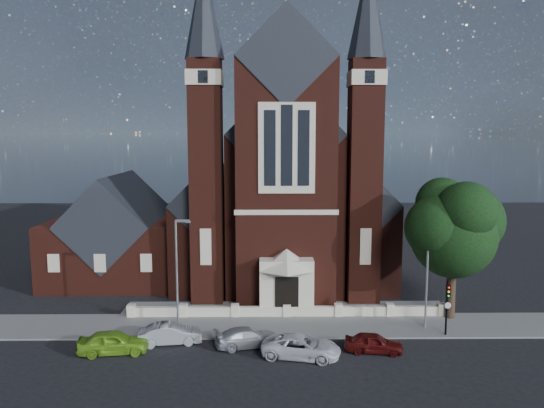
{
  "coord_description": "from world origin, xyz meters",
  "views": [
    {
      "loc": [
        -1.55,
        -33.0,
        14.1
      ],
      "look_at": [
        -1.09,
        12.0,
        8.13
      ],
      "focal_mm": 35.0,
      "sensor_mm": 36.0,
      "label": 1
    }
  ],
  "objects_px": {
    "street_tree": "(456,230)",
    "traffic_signal": "(447,301)",
    "street_lamp_right": "(429,267)",
    "car_dark_red": "(374,343)",
    "street_lamp_left": "(178,268)",
    "car_silver_b": "(248,337)",
    "church": "(281,190)",
    "car_lime_van": "(113,342)",
    "parish_hall": "(119,238)",
    "car_white_suv": "(301,347)",
    "car_silver_a": "(170,334)"
  },
  "relations": [
    {
      "from": "car_silver_a",
      "to": "car_white_suv",
      "type": "distance_m",
      "value": 9.0
    },
    {
      "from": "church",
      "to": "car_lime_van",
      "type": "bearing_deg",
      "value": -116.35
    },
    {
      "from": "church",
      "to": "street_lamp_right",
      "type": "relative_size",
      "value": 4.31
    },
    {
      "from": "street_tree",
      "to": "car_silver_b",
      "type": "relative_size",
      "value": 2.44
    },
    {
      "from": "car_white_suv",
      "to": "car_dark_red",
      "type": "height_order",
      "value": "car_white_suv"
    },
    {
      "from": "parish_hall",
      "to": "car_lime_van",
      "type": "distance_m",
      "value": 19.04
    },
    {
      "from": "street_lamp_right",
      "to": "car_dark_red",
      "type": "relative_size",
      "value": 2.16
    },
    {
      "from": "street_lamp_right",
      "to": "car_silver_a",
      "type": "height_order",
      "value": "street_lamp_right"
    },
    {
      "from": "car_silver_b",
      "to": "church",
      "type": "bearing_deg",
      "value": -23.01
    },
    {
      "from": "church",
      "to": "car_silver_a",
      "type": "distance_m",
      "value": 24.26
    },
    {
      "from": "traffic_signal",
      "to": "street_tree",
      "type": "bearing_deg",
      "value": 64.05
    },
    {
      "from": "church",
      "to": "car_lime_van",
      "type": "height_order",
      "value": "church"
    },
    {
      "from": "street_lamp_right",
      "to": "car_silver_b",
      "type": "bearing_deg",
      "value": -166.25
    },
    {
      "from": "church",
      "to": "car_silver_b",
      "type": "distance_m",
      "value": 23.52
    },
    {
      "from": "car_dark_red",
      "to": "car_white_suv",
      "type": "bearing_deg",
      "value": 107.39
    },
    {
      "from": "parish_hall",
      "to": "street_lamp_right",
      "type": "distance_m",
      "value": 29.62
    },
    {
      "from": "parish_hall",
      "to": "street_tree",
      "type": "distance_m",
      "value": 31.27
    },
    {
      "from": "street_tree",
      "to": "traffic_signal",
      "type": "relative_size",
      "value": 2.67
    },
    {
      "from": "church",
      "to": "traffic_signal",
      "type": "distance_m",
      "value": 23.94
    },
    {
      "from": "street_tree",
      "to": "car_white_suv",
      "type": "relative_size",
      "value": 2.14
    },
    {
      "from": "parish_hall",
      "to": "street_lamp_left",
      "type": "distance_m",
      "value": 16.18
    },
    {
      "from": "street_lamp_right",
      "to": "car_white_suv",
      "type": "distance_m",
      "value": 11.35
    },
    {
      "from": "car_white_suv",
      "to": "street_tree",
      "type": "bearing_deg",
      "value": -49.17
    },
    {
      "from": "church",
      "to": "traffic_signal",
      "type": "bearing_deg",
      "value": -61.8
    },
    {
      "from": "street_lamp_right",
      "to": "car_white_suv",
      "type": "bearing_deg",
      "value": -152.53
    },
    {
      "from": "street_tree",
      "to": "traffic_signal",
      "type": "bearing_deg",
      "value": -115.95
    },
    {
      "from": "street_lamp_left",
      "to": "car_silver_a",
      "type": "height_order",
      "value": "street_lamp_left"
    },
    {
      "from": "street_lamp_left",
      "to": "car_silver_b",
      "type": "height_order",
      "value": "street_lamp_left"
    },
    {
      "from": "street_lamp_right",
      "to": "car_dark_red",
      "type": "xyz_separation_m",
      "value": [
        -4.7,
        -4.2,
        -3.96
      ]
    },
    {
      "from": "car_silver_a",
      "to": "street_tree",
      "type": "bearing_deg",
      "value": -87.75
    },
    {
      "from": "street_tree",
      "to": "traffic_signal",
      "type": "xyz_separation_m",
      "value": [
        -1.6,
        -3.28,
        -4.38
      ]
    },
    {
      "from": "street_lamp_left",
      "to": "car_dark_red",
      "type": "height_order",
      "value": "street_lamp_left"
    },
    {
      "from": "parish_hall",
      "to": "car_silver_a",
      "type": "relative_size",
      "value": 2.89
    },
    {
      "from": "church",
      "to": "street_lamp_left",
      "type": "distance_m",
      "value": 20.84
    },
    {
      "from": "traffic_signal",
      "to": "car_silver_a",
      "type": "height_order",
      "value": "traffic_signal"
    },
    {
      "from": "street_tree",
      "to": "car_white_suv",
      "type": "height_order",
      "value": "street_tree"
    },
    {
      "from": "street_lamp_right",
      "to": "car_dark_red",
      "type": "height_order",
      "value": "street_lamp_right"
    },
    {
      "from": "car_white_suv",
      "to": "traffic_signal",
      "type": "bearing_deg",
      "value": -60.27
    },
    {
      "from": "car_lime_van",
      "to": "car_dark_red",
      "type": "xyz_separation_m",
      "value": [
        16.86,
        0.01,
        -0.12
      ]
    },
    {
      "from": "car_silver_b",
      "to": "car_silver_a",
      "type": "bearing_deg",
      "value": 68.96
    },
    {
      "from": "parish_hall",
      "to": "car_white_suv",
      "type": "distance_m",
      "value": 25.41
    },
    {
      "from": "street_tree",
      "to": "street_lamp_right",
      "type": "distance_m",
      "value": 3.84
    },
    {
      "from": "car_lime_van",
      "to": "car_silver_b",
      "type": "bearing_deg",
      "value": -90.53
    },
    {
      "from": "street_lamp_left",
      "to": "car_white_suv",
      "type": "distance_m",
      "value": 10.6
    },
    {
      "from": "street_tree",
      "to": "car_silver_a",
      "type": "relative_size",
      "value": 2.54
    },
    {
      "from": "parish_hall",
      "to": "car_silver_b",
      "type": "distance_m",
      "value": 21.9
    },
    {
      "from": "parish_hall",
      "to": "car_dark_red",
      "type": "relative_size",
      "value": 3.26
    },
    {
      "from": "car_lime_van",
      "to": "car_silver_a",
      "type": "bearing_deg",
      "value": -73.01
    },
    {
      "from": "car_silver_a",
      "to": "car_dark_red",
      "type": "height_order",
      "value": "car_silver_a"
    },
    {
      "from": "church",
      "to": "parish_hall",
      "type": "height_order",
      "value": "church"
    }
  ]
}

